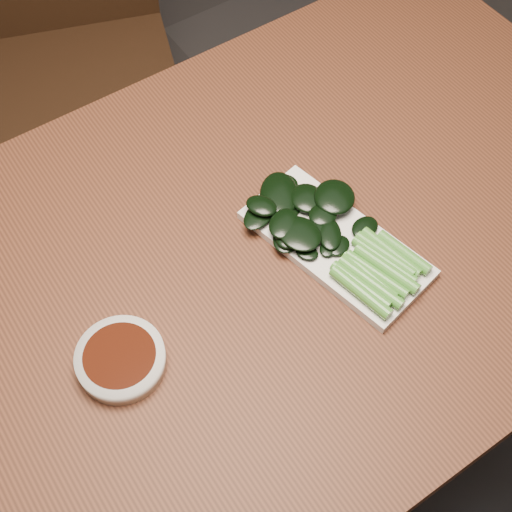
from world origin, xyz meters
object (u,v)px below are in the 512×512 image
object	(u,v)px
sauce_bowl	(121,359)
table	(238,287)
chair_far	(71,46)
serving_plate	(336,244)
gai_lan	(333,235)

from	to	relation	value
sauce_bowl	table	bearing A→B (deg)	12.96
chair_far	serving_plate	xyz separation A→B (m)	(0.04, -0.91, 0.27)
table	chair_far	size ratio (longest dim) A/B	1.57
sauce_bowl	serving_plate	size ratio (longest dim) A/B	0.39
table	serving_plate	bearing A→B (deg)	-23.52
gai_lan	serving_plate	bearing A→B (deg)	-60.96
table	gai_lan	size ratio (longest dim) A/B	4.62
chair_far	sauce_bowl	xyz separation A→B (m)	(-0.30, -0.90, 0.28)
sauce_bowl	gai_lan	bearing A→B (deg)	-0.63
sauce_bowl	serving_plate	distance (m)	0.34
chair_far	sauce_bowl	world-z (taller)	chair_far
sauce_bowl	serving_plate	xyz separation A→B (m)	(0.34, -0.01, -0.01)
gai_lan	chair_far	bearing A→B (deg)	92.32
chair_far	serving_plate	size ratio (longest dim) A/B	3.01
chair_far	sauce_bowl	size ratio (longest dim) A/B	7.65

